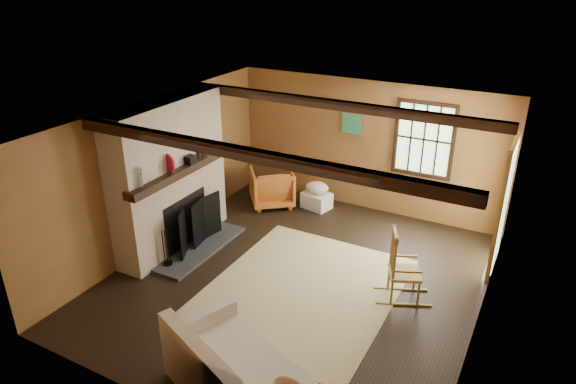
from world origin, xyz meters
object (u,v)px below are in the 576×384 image
Objects in this scene: fireplace at (171,182)px; armchair at (272,187)px; laundry_basket at (317,200)px; rocking_chair at (402,270)px.

armchair is (0.64, 2.03, -0.74)m from fireplace.
armchair is at bearing -162.33° from laundry_basket.
rocking_chair is at bearing -42.24° from laundry_basket.
fireplace is at bearing 33.27° from armchair.
rocking_chair is (3.69, 0.27, -0.66)m from fireplace.
armchair is at bearing 72.45° from fireplace.
laundry_basket is (-2.22, 2.02, -0.29)m from rocking_chair.
rocking_chair reaches higher than armchair.
armchair is (-0.82, -0.26, 0.21)m from laundry_basket.
fireplace is at bearing 70.22° from rocking_chair.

